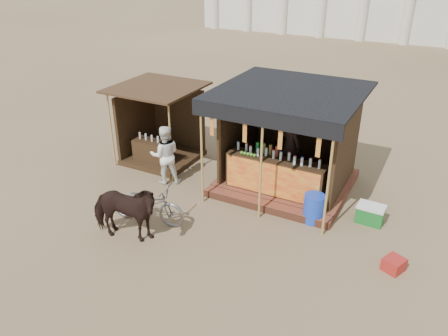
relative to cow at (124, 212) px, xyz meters
name	(u,v)px	position (x,y,z in m)	size (l,w,h in m)	color
ground	(191,239)	(1.29, 0.70, -0.72)	(120.00, 120.00, 0.00)	#846B4C
main_stall	(287,152)	(2.29, 4.06, 0.31)	(3.60, 3.61, 2.78)	brown
secondary_stall	(158,133)	(-1.88, 3.94, 0.13)	(2.40, 2.40, 2.38)	#3A2715
cow	(124,212)	(0.00, 0.00, 0.00)	(0.78, 1.70, 1.44)	black
motorbike	(147,204)	(0.00, 0.82, -0.22)	(0.66, 1.90, 1.00)	gray
bystander	(165,155)	(-0.76, 2.70, 0.13)	(0.82, 0.64, 1.69)	white
blue_barrel	(314,208)	(3.52, 2.70, -0.36)	(0.51, 0.51, 0.72)	blue
red_crate	(394,264)	(5.54, 1.72, -0.58)	(0.37, 0.40, 0.28)	maroon
cooler	(370,214)	(4.75, 3.30, -0.49)	(0.66, 0.46, 0.46)	#186C25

